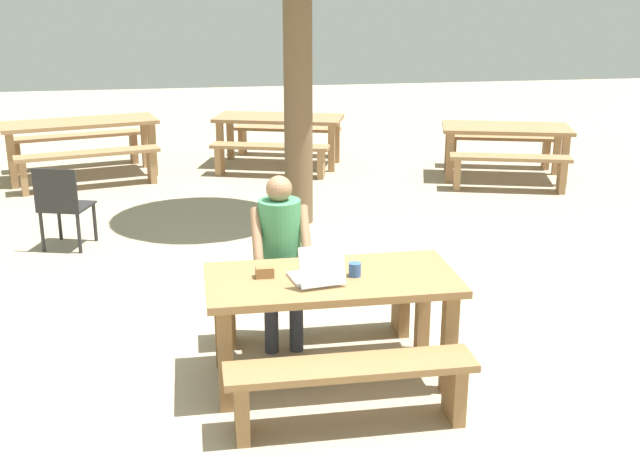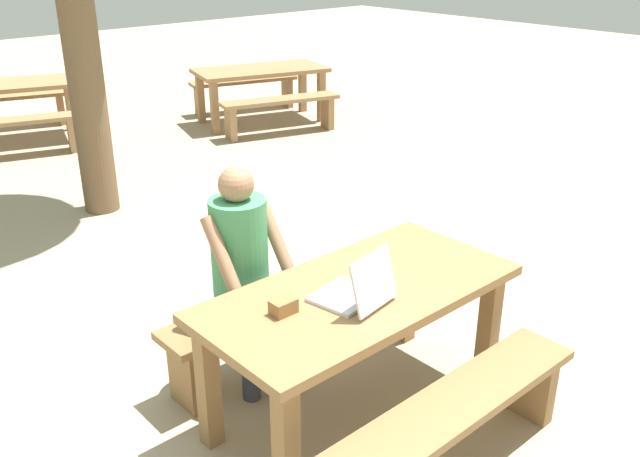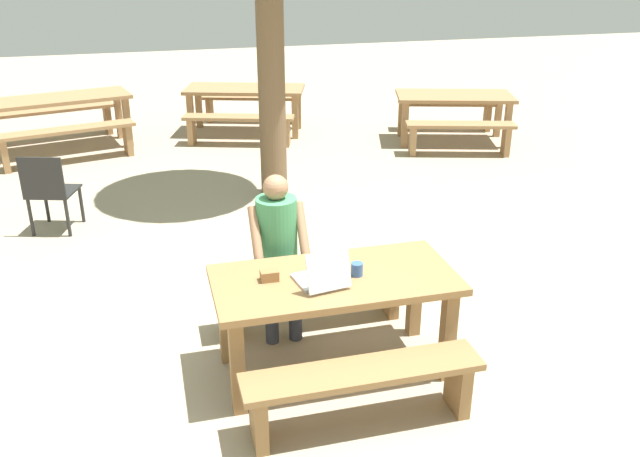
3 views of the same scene
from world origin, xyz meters
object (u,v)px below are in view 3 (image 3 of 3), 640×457
(coffee_mug, at_px, (357,269))
(plastic_chair, at_px, (50,191))
(picnic_table_distant, at_px, (245,95))
(person_seated, at_px, (278,245))
(picnic_table_front, at_px, (335,292))
(small_pouch, at_px, (269,275))
(laptop, at_px, (322,276))
(picnic_table_rear, at_px, (56,106))
(picnic_table_mid, at_px, (454,102))

(coffee_mug, height_order, plastic_chair, plastic_chair)
(plastic_chair, xyz_separation_m, picnic_table_distant, (2.52, 3.32, 0.14))
(person_seated, bearing_deg, picnic_table_distant, 83.56)
(picnic_table_front, distance_m, person_seated, 0.66)
(picnic_table_front, height_order, plastic_chair, plastic_chair)
(picnic_table_front, relative_size, coffee_mug, 18.11)
(small_pouch, distance_m, coffee_mug, 0.58)
(laptop, distance_m, person_seated, 0.71)
(small_pouch, xyz_separation_m, picnic_table_rear, (-1.87, 6.04, -0.12))
(coffee_mug, height_order, picnic_table_rear, coffee_mug)
(coffee_mug, bearing_deg, small_pouch, 172.34)
(small_pouch, bearing_deg, picnic_table_rear, 107.23)
(coffee_mug, xyz_separation_m, picnic_table_rear, (-2.45, 6.12, -0.13))
(plastic_chair, relative_size, picnic_table_distant, 0.44)
(small_pouch, xyz_separation_m, picnic_table_mid, (3.69, 5.05, -0.17))
(laptop, xyz_separation_m, picnic_table_distant, (0.50, 6.47, -0.20))
(laptop, xyz_separation_m, picnic_table_rear, (-2.19, 6.19, -0.15))
(laptop, relative_size, picnic_table_rear, 0.18)
(laptop, xyz_separation_m, person_seated, (-0.16, 0.69, -0.07))
(coffee_mug, relative_size, picnic_table_distant, 0.05)
(plastic_chair, height_order, picnic_table_rear, plastic_chair)
(picnic_table_front, distance_m, picnic_table_distant, 6.39)
(picnic_table_front, bearing_deg, picnic_table_mid, 57.43)
(small_pouch, bearing_deg, plastic_chair, 119.48)
(picnic_table_front, relative_size, small_pouch, 13.81)
(laptop, height_order, person_seated, person_seated)
(picnic_table_mid, relative_size, picnic_table_rear, 0.86)
(person_seated, relative_size, plastic_chair, 1.49)
(picnic_table_front, xyz_separation_m, picnic_table_rear, (-2.30, 6.10, 0.03))
(laptop, relative_size, picnic_table_distant, 0.19)
(plastic_chair, bearing_deg, laptop, 139.89)
(plastic_chair, height_order, picnic_table_mid, plastic_chair)
(laptop, distance_m, picnic_table_distant, 6.49)
(small_pouch, distance_m, plastic_chair, 3.46)
(laptop, bearing_deg, picnic_table_front, -150.81)
(plastic_chair, distance_m, picnic_table_rear, 3.05)
(small_pouch, height_order, picnic_table_rear, small_pouch)
(picnic_table_distant, bearing_deg, picnic_table_rear, -156.44)
(coffee_mug, bearing_deg, picnic_table_rear, 111.84)
(picnic_table_rear, relative_size, picnic_table_distant, 1.09)
(plastic_chair, height_order, picnic_table_distant, plastic_chair)
(picnic_table_front, height_order, picnic_table_rear, picnic_table_rear)
(person_seated, height_order, picnic_table_distant, person_seated)
(person_seated, bearing_deg, laptop, -77.25)
(picnic_table_rear, height_order, picnic_table_distant, picnic_table_rear)
(picnic_table_front, distance_m, laptop, 0.23)
(picnic_table_front, xyz_separation_m, laptop, (-0.11, -0.09, 0.18))
(person_seated, distance_m, picnic_table_mid, 5.73)
(small_pouch, distance_m, picnic_table_rear, 6.32)
(picnic_table_front, bearing_deg, laptop, -141.25)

